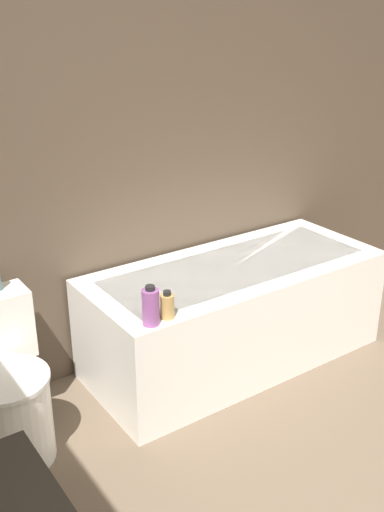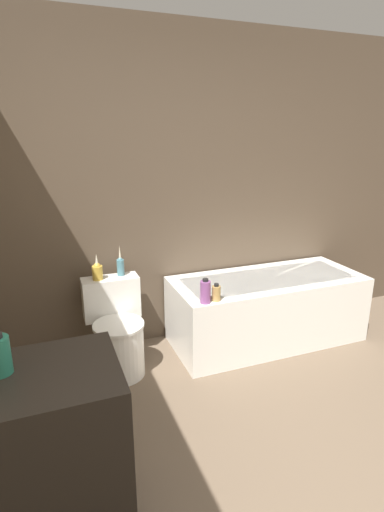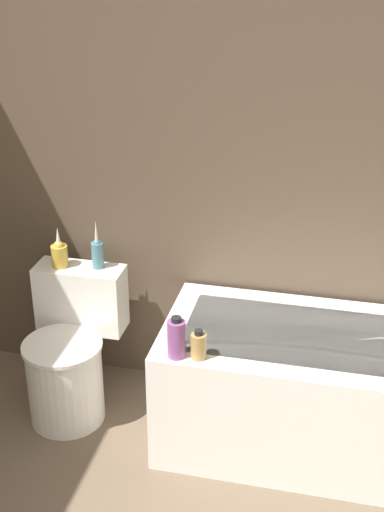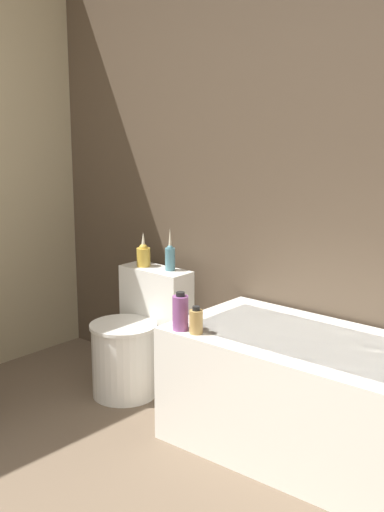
{
  "view_description": "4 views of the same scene",
  "coord_description": "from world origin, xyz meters",
  "px_view_note": "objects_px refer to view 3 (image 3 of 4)",
  "views": [
    {
      "loc": [
        -1.18,
        -0.35,
        1.88
      ],
      "look_at": [
        0.23,
        1.67,
        0.84
      ],
      "focal_mm": 42.0,
      "sensor_mm": 36.0,
      "label": 1
    },
    {
      "loc": [
        -1.06,
        -0.82,
        1.77
      ],
      "look_at": [
        -0.1,
        1.68,
        0.94
      ],
      "focal_mm": 28.0,
      "sensor_mm": 36.0,
      "label": 2
    },
    {
      "loc": [
        0.62,
        -0.75,
        2.24
      ],
      "look_at": [
        0.02,
        1.83,
        0.96
      ],
      "focal_mm": 50.0,
      "sensor_mm": 36.0,
      "label": 3
    },
    {
      "loc": [
        2.15,
        -0.77,
        1.7
      ],
      "look_at": [
        0.0,
        1.73,
        0.93
      ],
      "focal_mm": 50.0,
      "sensor_mm": 36.0,
      "label": 4
    }
  ],
  "objects_px": {
    "toilet": "(70,354)",
    "shampoo_bottle_tall": "(177,338)",
    "bathtub": "(346,394)",
    "vase_gold": "(59,253)",
    "shampoo_bottle_short": "(199,346)",
    "vase_silver": "(97,252)"
  },
  "relations": [
    {
      "from": "toilet",
      "to": "vase_gold",
      "type": "relative_size",
      "value": 3.36
    },
    {
      "from": "toilet",
      "to": "shampoo_bottle_tall",
      "type": "height_order",
      "value": "shampoo_bottle_tall"
    },
    {
      "from": "bathtub",
      "to": "shampoo_bottle_tall",
      "type": "relative_size",
      "value": 8.88
    },
    {
      "from": "vase_gold",
      "to": "shampoo_bottle_short",
      "type": "relative_size",
      "value": 1.55
    },
    {
      "from": "shampoo_bottle_short",
      "to": "vase_silver",
      "type": "bearing_deg",
      "value": 141.41
    },
    {
      "from": "vase_gold",
      "to": "shampoo_bottle_tall",
      "type": "distance_m",
      "value": 0.84
    },
    {
      "from": "toilet",
      "to": "vase_silver",
      "type": "relative_size",
      "value": 2.81
    },
    {
      "from": "toilet",
      "to": "shampoo_bottle_tall",
      "type": "xyz_separation_m",
      "value": [
        0.61,
        -0.29,
        0.35
      ]
    },
    {
      "from": "bathtub",
      "to": "vase_gold",
      "type": "height_order",
      "value": "vase_gold"
    },
    {
      "from": "vase_silver",
      "to": "shampoo_bottle_short",
      "type": "xyz_separation_m",
      "value": [
        0.61,
        -0.48,
        -0.14
      ]
    },
    {
      "from": "vase_silver",
      "to": "shampoo_bottle_short",
      "type": "bearing_deg",
      "value": -38.59
    },
    {
      "from": "vase_silver",
      "to": "shampoo_bottle_short",
      "type": "distance_m",
      "value": 0.79
    },
    {
      "from": "bathtub",
      "to": "vase_gold",
      "type": "bearing_deg",
      "value": 173.0
    },
    {
      "from": "vase_silver",
      "to": "shampoo_bottle_short",
      "type": "relative_size",
      "value": 1.85
    },
    {
      "from": "vase_gold",
      "to": "shampoo_bottle_short",
      "type": "xyz_separation_m",
      "value": [
        0.79,
        -0.46,
        -0.12
      ]
    },
    {
      "from": "shampoo_bottle_short",
      "to": "bathtub",
      "type": "bearing_deg",
      "value": 24.54
    },
    {
      "from": "bathtub",
      "to": "toilet",
      "type": "height_order",
      "value": "toilet"
    },
    {
      "from": "shampoo_bottle_tall",
      "to": "shampoo_bottle_short",
      "type": "height_order",
      "value": "shampoo_bottle_tall"
    },
    {
      "from": "vase_gold",
      "to": "vase_silver",
      "type": "relative_size",
      "value": 0.84
    },
    {
      "from": "vase_gold",
      "to": "vase_silver",
      "type": "xyz_separation_m",
      "value": [
        0.18,
        0.03,
        0.01
      ]
    },
    {
      "from": "vase_gold",
      "to": "toilet",
      "type": "bearing_deg",
      "value": -62.76
    },
    {
      "from": "bathtub",
      "to": "shampoo_bottle_tall",
      "type": "height_order",
      "value": "shampoo_bottle_tall"
    }
  ]
}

